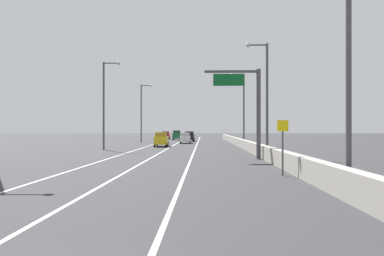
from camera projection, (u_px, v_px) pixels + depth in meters
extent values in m
plane|color=#2D2D30|center=(188.00, 144.00, 69.37)|extent=(320.00, 320.00, 0.00)
cube|color=silver|center=(149.00, 146.00, 60.53)|extent=(0.16, 130.00, 0.00)
cube|color=silver|center=(173.00, 146.00, 60.43)|extent=(0.16, 130.00, 0.00)
cube|color=silver|center=(196.00, 146.00, 60.34)|extent=(0.16, 130.00, 0.00)
cube|color=#9E998E|center=(251.00, 147.00, 45.17)|extent=(0.60, 120.00, 1.10)
cylinder|color=#47474C|center=(259.00, 114.00, 34.18)|extent=(0.36, 0.36, 7.50)
cube|color=#47474C|center=(231.00, 72.00, 34.25)|extent=(4.50, 0.20, 0.20)
cube|color=#0C5923|center=(229.00, 80.00, 34.13)|extent=(2.60, 0.10, 1.00)
cylinder|color=#4C4C51|center=(283.00, 153.00, 22.24)|extent=(0.10, 0.10, 2.40)
cube|color=yellow|center=(283.00, 126.00, 22.20)|extent=(0.60, 0.04, 0.60)
cylinder|color=#4C4C51|center=(349.00, 64.00, 17.25)|extent=(0.24, 0.24, 10.55)
cylinder|color=#4C4C51|center=(267.00, 100.00, 38.58)|extent=(0.24, 0.24, 10.55)
cube|color=#4C4C51|center=(257.00, 45.00, 38.61)|extent=(1.80, 0.12, 0.12)
sphere|color=beige|center=(248.00, 45.00, 38.64)|extent=(0.44, 0.44, 0.44)
cylinder|color=#4C4C51|center=(244.00, 110.00, 59.91)|extent=(0.24, 0.24, 10.55)
cube|color=#4C4C51|center=(238.00, 75.00, 59.94)|extent=(1.80, 0.12, 0.12)
sphere|color=beige|center=(231.00, 75.00, 59.97)|extent=(0.44, 0.44, 0.44)
cylinder|color=#4C4C51|center=(104.00, 106.00, 49.34)|extent=(0.24, 0.24, 10.55)
cube|color=#4C4C51|center=(111.00, 63.00, 49.32)|extent=(1.80, 0.12, 0.12)
sphere|color=beige|center=(119.00, 63.00, 49.30)|extent=(0.44, 0.44, 0.44)
cylinder|color=#4C4C51|center=(141.00, 114.00, 74.92)|extent=(0.24, 0.24, 10.55)
cube|color=#4C4C51|center=(146.00, 86.00, 74.90)|extent=(1.80, 0.12, 0.12)
sphere|color=beige|center=(151.00, 86.00, 74.87)|extent=(0.44, 0.44, 0.44)
cube|color=white|center=(185.00, 139.00, 71.34)|extent=(1.92, 4.80, 0.92)
cube|color=#96969E|center=(185.00, 134.00, 70.87)|extent=(1.62, 2.19, 0.60)
cylinder|color=black|center=(181.00, 141.00, 73.26)|extent=(0.24, 0.69, 0.68)
cylinder|color=black|center=(190.00, 141.00, 73.27)|extent=(0.24, 0.69, 0.68)
cylinder|color=black|center=(180.00, 142.00, 69.42)|extent=(0.24, 0.69, 0.68)
cylinder|color=black|center=(190.00, 142.00, 69.43)|extent=(0.24, 0.69, 0.68)
cube|color=gold|center=(161.00, 140.00, 58.09)|extent=(1.84, 4.75, 1.10)
cube|color=olive|center=(161.00, 134.00, 57.61)|extent=(1.57, 2.16, 0.60)
cylinder|color=black|center=(157.00, 144.00, 59.99)|extent=(0.24, 0.68, 0.68)
cylinder|color=black|center=(168.00, 144.00, 59.99)|extent=(0.24, 0.68, 0.68)
cylinder|color=black|center=(155.00, 145.00, 56.18)|extent=(0.24, 0.68, 0.68)
cylinder|color=black|center=(166.00, 145.00, 56.17)|extent=(0.24, 0.68, 0.68)
cube|color=red|center=(166.00, 136.00, 98.03)|extent=(1.84, 4.72, 0.94)
cube|color=maroon|center=(166.00, 133.00, 97.57)|extent=(1.57, 2.14, 0.60)
cylinder|color=black|center=(163.00, 138.00, 99.93)|extent=(0.24, 0.68, 0.68)
cylinder|color=black|center=(170.00, 138.00, 99.92)|extent=(0.24, 0.68, 0.68)
cylinder|color=black|center=(162.00, 138.00, 96.15)|extent=(0.24, 0.68, 0.68)
cylinder|color=black|center=(169.00, 138.00, 96.14)|extent=(0.24, 0.68, 0.68)
cube|color=black|center=(190.00, 137.00, 81.81)|extent=(1.96, 4.22, 1.05)
cube|color=black|center=(189.00, 133.00, 81.39)|extent=(1.65, 1.93, 0.60)
cylinder|color=black|center=(186.00, 139.00, 83.48)|extent=(0.25, 0.69, 0.68)
cylinder|color=black|center=(194.00, 139.00, 83.37)|extent=(0.25, 0.69, 0.68)
cylinder|color=black|center=(185.00, 140.00, 80.24)|extent=(0.25, 0.69, 0.68)
cylinder|color=black|center=(193.00, 140.00, 80.13)|extent=(0.25, 0.69, 0.68)
cube|color=#196033|center=(177.00, 136.00, 93.97)|extent=(1.79, 4.40, 1.19)
cube|color=#1C4633|center=(177.00, 132.00, 93.53)|extent=(1.56, 1.98, 0.60)
cylinder|color=black|center=(174.00, 138.00, 95.73)|extent=(0.22, 0.68, 0.68)
cylinder|color=black|center=(181.00, 138.00, 95.68)|extent=(0.22, 0.68, 0.68)
cylinder|color=black|center=(173.00, 138.00, 92.25)|extent=(0.22, 0.68, 0.68)
cylinder|color=black|center=(180.00, 138.00, 92.20)|extent=(0.22, 0.68, 0.68)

